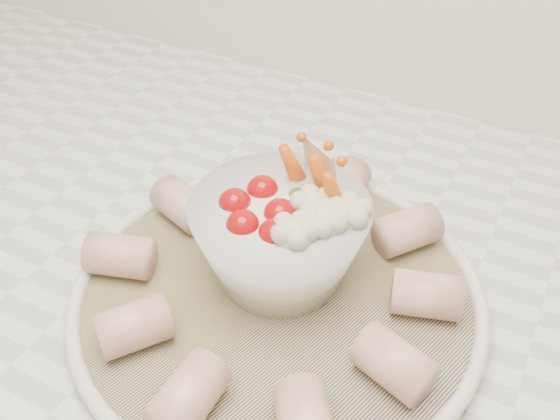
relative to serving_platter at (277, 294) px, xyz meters
The scene contains 3 objects.
serving_platter is the anchor object (origin of this frame).
veggie_bowl 0.05m from the serving_platter, 105.94° to the left, with size 0.14×0.14×0.11m.
cured_meat_rolls 0.02m from the serving_platter, behind, with size 0.29×0.31×0.04m.
Camera 1 is at (0.03, 1.09, 1.31)m, focal length 40.00 mm.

